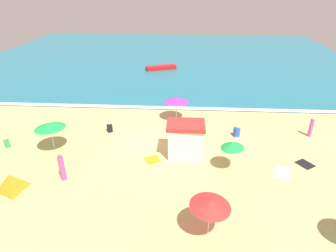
{
  "coord_description": "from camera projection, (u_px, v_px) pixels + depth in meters",
  "views": [
    {
      "loc": [
        2.8,
        -19.51,
        11.33
      ],
      "look_at": [
        1.54,
        0.94,
        0.8
      ],
      "focal_mm": 30.09,
      "sensor_mm": 36.0,
      "label": 1
    }
  ],
  "objects": [
    {
      "name": "beach_towel_0",
      "position": [
        282.0,
        173.0,
        18.69
      ],
      "size": [
        1.52,
        1.83,
        0.01
      ],
      "color": "white",
      "rests_on": "ground_plane"
    },
    {
      "name": "beachgoer_2",
      "position": [
        110.0,
        128.0,
        23.7
      ],
      "size": [
        0.54,
        0.54,
        0.86
      ],
      "color": "black",
      "rests_on": "ground_plane"
    },
    {
      "name": "ground_plane",
      "position": [
        148.0,
        140.0,
        22.66
      ],
      "size": [
        60.0,
        60.0,
        0.0
      ],
      "primitive_type": "plane",
      "color": "#D8B775"
    },
    {
      "name": "beachgoer_5",
      "position": [
        7.0,
        143.0,
        21.48
      ],
      "size": [
        0.53,
        0.53,
        0.85
      ],
      "color": "green",
      "rests_on": "ground_plane"
    },
    {
      "name": "beach_tent",
      "position": [
        11.0,
        181.0,
        17.13
      ],
      "size": [
        2.08,
        2.19,
        1.01
      ],
      "color": "orange",
      "rests_on": "ground_plane"
    },
    {
      "name": "beach_umbrella_4",
      "position": [
        232.0,
        145.0,
        18.23
      ],
      "size": [
        1.61,
        1.58,
        2.2
      ],
      "color": "silver",
      "rests_on": "ground_plane"
    },
    {
      "name": "beachgoer_1",
      "position": [
        62.0,
        168.0,
        17.73
      ],
      "size": [
        0.47,
        0.47,
        1.89
      ],
      "color": "#D84CA5",
      "rests_on": "ground_plane"
    },
    {
      "name": "beachgoer_3",
      "position": [
        237.0,
        131.0,
        23.0
      ],
      "size": [
        0.51,
        0.51,
        0.97
      ],
      "color": "blue",
      "rests_on": "ground_plane"
    },
    {
      "name": "beach_towel_2",
      "position": [
        152.0,
        160.0,
        20.11
      ],
      "size": [
        1.39,
        1.36,
        0.01
      ],
      "color": "orange",
      "rests_on": "ground_plane"
    },
    {
      "name": "beach_umbrella_2",
      "position": [
        211.0,
        203.0,
        13.31
      ],
      "size": [
        2.61,
        2.6,
        2.25
      ],
      "color": "silver",
      "rests_on": "ground_plane"
    },
    {
      "name": "lifeguard_cabana",
      "position": [
        185.0,
        139.0,
        20.2
      ],
      "size": [
        2.68,
        1.95,
        2.53
      ],
      "color": "white",
      "rests_on": "ground_plane"
    },
    {
      "name": "wave_breaker_foam",
      "position": [
        156.0,
        107.0,
        28.2
      ],
      "size": [
        57.0,
        0.7,
        0.01
      ],
      "primitive_type": "cube",
      "color": "white",
      "rests_on": "ocean_water"
    },
    {
      "name": "small_boat_0",
      "position": [
        161.0,
        68.0,
        40.23
      ],
      "size": [
        4.41,
        2.5,
        0.57
      ],
      "color": "red",
      "rests_on": "ocean_water"
    },
    {
      "name": "beachgoer_4",
      "position": [
        311.0,
        127.0,
        22.81
      ],
      "size": [
        0.34,
        0.34,
        1.72
      ],
      "color": "#D84CA5",
      "rests_on": "ground_plane"
    },
    {
      "name": "beach_umbrella_3",
      "position": [
        50.0,
        125.0,
        20.48
      ],
      "size": [
        3.19,
        3.19,
        2.28
      ],
      "color": "silver",
      "rests_on": "ground_plane"
    },
    {
      "name": "beach_towel_1",
      "position": [
        305.0,
        164.0,
        19.6
      ],
      "size": [
        1.38,
        1.42,
        0.01
      ],
      "color": "black",
      "rests_on": "ground_plane"
    },
    {
      "name": "ocean_water",
      "position": [
        169.0,
        57.0,
        47.49
      ],
      "size": [
        60.0,
        44.0,
        0.1
      ],
      "primitive_type": "cube",
      "color": "teal",
      "rests_on": "ground_plane"
    },
    {
      "name": "beach_umbrella_1",
      "position": [
        177.0,
        100.0,
        25.14
      ],
      "size": [
        2.71,
        2.72,
        2.18
      ],
      "color": "silver",
      "rests_on": "ground_plane"
    }
  ]
}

